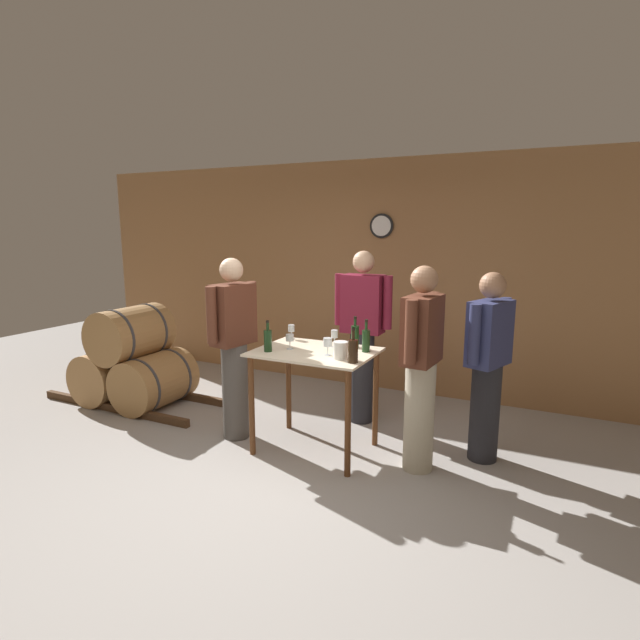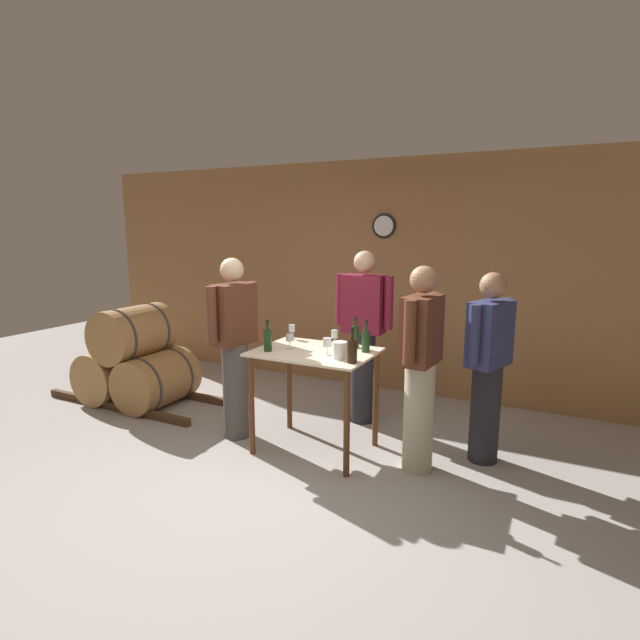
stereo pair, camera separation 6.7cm
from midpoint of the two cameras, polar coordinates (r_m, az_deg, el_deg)
name	(u,v)px [view 2 (the right image)]	position (r m, az deg, el deg)	size (l,w,h in m)	color
ground_plane	(267,487)	(3.99, -5.55, -18.45)	(14.00, 14.00, 0.00)	#9E9993
back_wall	(388,277)	(5.92, 8.07, 4.86)	(8.40, 0.08, 2.70)	#996B42
barrel_rack	(136,363)	(5.92, -20.01, -4.61)	(2.04, 0.79, 1.09)	#4C331E
tasting_table	(315,370)	(4.29, -0.16, -5.78)	(1.01, 0.76, 0.90)	beige
wine_bottle_far_left	(268,340)	(4.23, -5.54, -2.24)	(0.07, 0.07, 0.27)	#193819
wine_bottle_left	(355,336)	(4.35, 4.47, -1.80)	(0.07, 0.07, 0.28)	#193819
wine_bottle_center	(366,340)	(4.21, 5.72, -2.27)	(0.07, 0.07, 0.28)	#193819
wine_bottle_right	(352,350)	(3.87, 4.18, -3.48)	(0.08, 0.08, 0.28)	black
wine_glass_near_left	(292,329)	(4.68, -2.81, -1.01)	(0.06, 0.06, 0.14)	silver
wine_glass_near_center	(290,338)	(4.30, -3.02, -2.08)	(0.07, 0.07, 0.13)	silver
wine_glass_near_right	(335,335)	(4.35, 2.11, -1.71)	(0.06, 0.06, 0.15)	silver
wine_glass_far_side	(327,343)	(4.08, 1.30, -2.61)	(0.07, 0.07, 0.15)	silver
ice_bucket	(340,350)	(3.98, 2.77, -3.48)	(0.12, 0.12, 0.14)	white
person_host	(420,365)	(3.99, 11.88, -5.11)	(0.25, 0.59, 1.65)	#B7AD93
person_visitor_with_scarf	(363,333)	(4.92, 5.37, -1.51)	(0.59, 0.24, 1.71)	#232328
person_visitor_bearded	(488,364)	(4.30, 19.09, -4.81)	(0.34, 0.56, 1.58)	#232328
person_visitor_near_door	(234,345)	(4.59, -9.35, -2.79)	(0.29, 0.58, 1.67)	#4C4742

